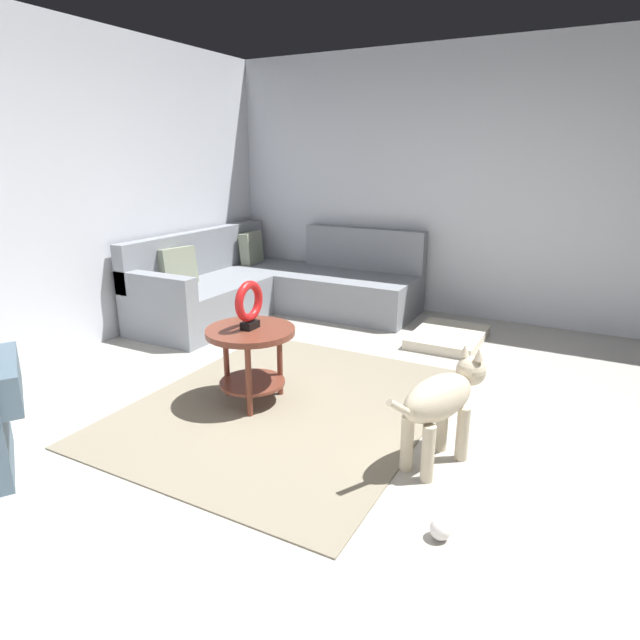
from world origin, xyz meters
TOP-DOWN VIEW (x-y plane):
  - ground_plane at (0.00, 0.00)m, footprint 6.00×6.00m
  - wall_back at (0.00, 2.94)m, footprint 6.00×0.12m
  - wall_right at (2.94, 0.00)m, footprint 0.12×6.00m
  - area_rug at (0.15, 0.70)m, footprint 2.30×1.90m
  - sectional_couch at (1.99, 2.02)m, footprint 2.20×2.25m
  - side_table at (0.09, 0.94)m, footprint 0.60×0.60m
  - torus_sculpture at (0.09, 0.94)m, footprint 0.28×0.08m
  - dog_bed_mat at (1.98, 0.08)m, footprint 0.80×0.60m
  - dog at (-0.04, -0.41)m, footprint 0.81×0.39m
  - dog_toy_ball at (-0.66, -0.60)m, footprint 0.10×0.10m

SIDE VIEW (x-z plane):
  - ground_plane at x=0.00m, z-range -0.10..0.00m
  - area_rug at x=0.15m, z-range 0.00..0.01m
  - dog_bed_mat at x=1.98m, z-range 0.00..0.09m
  - dog_toy_ball at x=-0.66m, z-range 0.00..0.10m
  - sectional_couch at x=1.99m, z-range -0.15..0.73m
  - dog at x=-0.04m, z-range 0.06..0.69m
  - side_table at x=0.09m, z-range 0.15..0.69m
  - torus_sculpture at x=0.09m, z-range 0.55..0.87m
  - wall_back at x=0.00m, z-range 0.00..2.70m
  - wall_right at x=2.94m, z-range 0.00..2.70m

